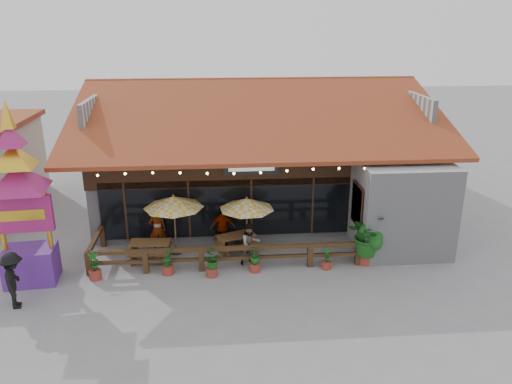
{
  "coord_description": "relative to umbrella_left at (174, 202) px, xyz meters",
  "views": [
    {
      "loc": [
        -1.87,
        -16.88,
        8.7
      ],
      "look_at": [
        -0.34,
        1.5,
        2.29
      ],
      "focal_mm": 35.0,
      "sensor_mm": 36.0,
      "label": 1
    }
  ],
  "objects": [
    {
      "name": "picnic_table_left",
      "position": [
        -0.94,
        -0.44,
        -1.64
      ],
      "size": [
        1.58,
        1.39,
        0.72
      ],
      "color": "brown",
      "rests_on": "ground"
    },
    {
      "name": "picnic_table_right",
      "position": [
        2.34,
        -0.03,
        -1.65
      ],
      "size": [
        1.84,
        1.73,
        0.71
      ],
      "color": "brown",
      "rests_on": "ground"
    },
    {
      "name": "planter_e",
      "position": [
        5.58,
        -1.77,
        -1.76
      ],
      "size": [
        0.37,
        0.36,
        0.87
      ],
      "color": "maroon",
      "rests_on": "ground"
    },
    {
      "name": "umbrella_left",
      "position": [
        0.0,
        0.0,
        0.0
      ],
      "size": [
        2.37,
        2.37,
        2.44
      ],
      "color": "brown",
      "rests_on": "ground"
    },
    {
      "name": "ground",
      "position": [
        3.52,
        -1.03,
        -2.13
      ],
      "size": [
        100.0,
        100.0,
        0.0
      ],
      "primitive_type": "plane",
      "color": "gray",
      "rests_on": "ground"
    },
    {
      "name": "tropical_plant",
      "position": [
        7.12,
        -1.48,
        -0.99
      ],
      "size": [
        1.9,
        1.91,
        2.0
      ],
      "color": "maroon",
      "rests_on": "ground"
    },
    {
      "name": "pedestrian",
      "position": [
        -4.79,
        -3.46,
        -1.19
      ],
      "size": [
        0.99,
        1.35,
        1.88
      ],
      "primitive_type": "imported",
      "rotation": [
        0.0,
        0.0,
        1.84
      ],
      "color": "black",
      "rests_on": "ground"
    },
    {
      "name": "patio_railing",
      "position": [
        1.27,
        -1.29,
        -1.51
      ],
      "size": [
        10.0,
        2.6,
        0.92
      ],
      "color": "#49311A",
      "rests_on": "ground"
    },
    {
      "name": "diner_c",
      "position": [
        1.85,
        0.47,
        -1.3
      ],
      "size": [
        0.98,
        0.42,
        1.66
      ],
      "primitive_type": "imported",
      "rotation": [
        0.0,
        0.0,
        3.12
      ],
      "color": "#3A1F12",
      "rests_on": "ground"
    },
    {
      "name": "restaurant_building",
      "position": [
        3.78,
        5.59,
        0.08
      ],
      "size": [
        15.5,
        14.73,
        6.09
      ],
      "color": "#AEAEB3",
      "rests_on": "ground"
    },
    {
      "name": "planter_d",
      "position": [
        2.95,
        -1.75,
        -1.66
      ],
      "size": [
        0.51,
        0.51,
        0.97
      ],
      "color": "maroon",
      "rests_on": "ground"
    },
    {
      "name": "planter_c",
      "position": [
        1.39,
        -1.98,
        -1.57
      ],
      "size": [
        0.8,
        0.8,
        1.0
      ],
      "color": "maroon",
      "rests_on": "ground"
    },
    {
      "name": "thai_sign_tower",
      "position": [
        -4.84,
        -1.81,
        1.49
      ],
      "size": [
        2.75,
        2.75,
        6.86
      ],
      "color": "#59268D",
      "rests_on": "ground"
    },
    {
      "name": "umbrella_right",
      "position": [
        2.77,
        -0.05,
        -0.14
      ],
      "size": [
        2.68,
        2.68,
        2.29
      ],
      "color": "brown",
      "rests_on": "ground"
    },
    {
      "name": "diner_a",
      "position": [
        -0.72,
        0.37,
        -1.23
      ],
      "size": [
        0.71,
        0.52,
        1.8
      ],
      "primitive_type": "imported",
      "rotation": [
        0.0,
        0.0,
        3.28
      ],
      "color": "#3A1F12",
      "rests_on": "ground"
    },
    {
      "name": "planter_b",
      "position": [
        -0.19,
        -1.69,
        -1.67
      ],
      "size": [
        0.41,
        0.45,
        1.0
      ],
      "color": "maroon",
      "rests_on": "ground"
    },
    {
      "name": "planter_a",
      "position": [
        -2.71,
        -1.85,
        -1.69
      ],
      "size": [
        0.43,
        0.43,
        1.05
      ],
      "color": "maroon",
      "rests_on": "ground"
    },
    {
      "name": "diner_b",
      "position": [
        2.83,
        -1.11,
        -1.32
      ],
      "size": [
        0.95,
        0.86,
        1.61
      ],
      "primitive_type": "imported",
      "rotation": [
        0.0,
        0.0,
        0.38
      ],
      "color": "#3A1F12",
      "rests_on": "ground"
    }
  ]
}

